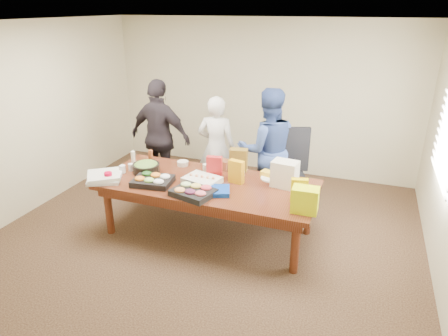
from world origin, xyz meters
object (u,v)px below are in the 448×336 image
at_px(person_center, 216,148).
at_px(person_right, 267,150).
at_px(office_chair, 287,176).
at_px(conference_table, 208,208).
at_px(sheet_cake, 202,180).
at_px(salad_bowl, 146,168).

height_order(person_center, person_right, person_right).
distance_m(office_chair, person_right, 0.48).
bearing_deg(conference_table, office_chair, 46.48).
bearing_deg(person_center, sheet_cake, 95.52).
height_order(person_right, salad_bowl, person_right).
distance_m(person_center, person_right, 0.84).
distance_m(person_right, salad_bowl, 1.76).
relative_size(office_chair, sheet_cake, 2.72).
bearing_deg(salad_bowl, person_center, 60.69).
relative_size(person_right, sheet_cake, 4.10).
relative_size(conference_table, sheet_cake, 6.30).
bearing_deg(office_chair, person_right, 137.93).
xyz_separation_m(conference_table, person_right, (0.52, 1.04, 0.54)).
bearing_deg(sheet_cake, person_center, 115.68).
distance_m(conference_table, sheet_cake, 0.42).
relative_size(person_center, person_right, 0.90).
bearing_deg(person_right, person_center, -29.13).
height_order(office_chair, sheet_cake, office_chair).
xyz_separation_m(office_chair, person_center, (-1.17, 0.21, 0.21)).
relative_size(person_center, sheet_cake, 3.67).
xyz_separation_m(person_center, person_right, (0.83, -0.08, 0.09)).
distance_m(person_center, salad_bowl, 1.25).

